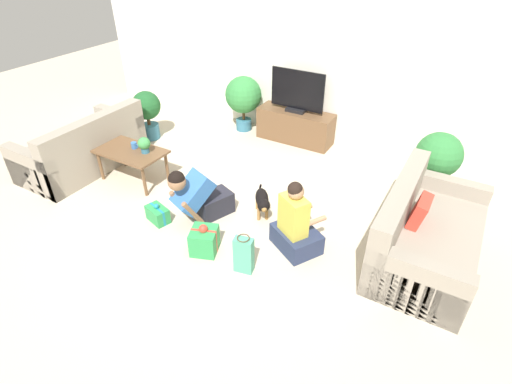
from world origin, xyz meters
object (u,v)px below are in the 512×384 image
Objects in this scene: tabletop_plant at (144,144)px; potted_plant_corner_right at (437,160)px; potted_plant_corner_left at (147,110)px; gift_bag_a at (244,255)px; person_sitting at (296,226)px; gift_box_a at (204,240)px; tv at (297,94)px; potted_plant_back_left at (243,97)px; gift_box_b at (158,214)px; sofa_left at (84,149)px; coffee_table at (131,154)px; sofa_right at (424,236)px; person_kneeling at (199,196)px; dog at (262,200)px; mug at (134,145)px; tv_console at (295,126)px.

potted_plant_corner_right is at bearing 23.94° from tabletop_plant.
potted_plant_corner_left is 1.83× the size of gift_bag_a.
gift_bag_a is at bearing 93.02° from person_sitting.
gift_box_a is 0.84× the size of gift_bag_a.
tv reaches higher than potted_plant_back_left.
potted_plant_corner_right reaches higher than gift_box_b.
sofa_left is 0.91m from coffee_table.
sofa_right reaches higher than gift_box_b.
gift_box_a is (1.31, -2.95, -0.46)m from potted_plant_back_left.
potted_plant_corner_left is 1.01× the size of person_kneeling.
sofa_left is 3.26m from gift_bag_a.
coffee_table is at bearing 157.79° from gift_box_a.
tv is 1.02× the size of person_sitting.
gift_box_b is at bearing 169.71° from gift_box_a.
dog is at bearing 34.10° from gift_box_b.
person_sitting is 1.73m from gift_box_b.
mug is at bearing 159.96° from gift_bag_a.
gift_bag_a is 2.01× the size of tabletop_plant.
sofa_right is at bearing -37.89° from tv_console.
tv is 1.11× the size of person_kneeling.
person_kneeling is 0.77m from dog.
gift_box_a is (0.33, -3.00, -0.11)m from tv_console.
sofa_right is at bearing 5.14° from tabletop_plant.
sofa_left is at bearing -171.93° from tabletop_plant.
tv_console is 2.61× the size of dog.
gift_box_a is 1.12× the size of gift_box_b.
person_kneeling is (-2.49, -0.67, 0.06)m from sofa_right.
person_sitting is at bearing 33.13° from gift_box_a.
tabletop_plant is at bearing 95.14° from sofa_right.
potted_plant_back_left is (0.45, 2.23, 0.19)m from coffee_table.
person_sitting reaches higher than gift_box_a.
gift_box_a is (2.51, -1.85, -0.35)m from potted_plant_corner_left.
person_kneeling reaches higher than tv_console.
tv is 0.95× the size of potted_plant_corner_right.
person_kneeling is (-0.06, -2.56, 0.09)m from tv_console.
potted_plant_corner_right is at bearing 59.24° from gift_bag_a.
tabletop_plant is at bearing 147.88° from dog.
sofa_left is 2.16× the size of person_kneeling.
tabletop_plant is (-3.64, -0.33, 0.30)m from sofa_right.
potted_plant_corner_right is at bearing 38.20° from gift_box_b.
person_kneeling is at bearing -69.82° from potted_plant_back_left.
potted_plant_corner_left is 1.44m from tabletop_plant.
potted_plant_corner_right is 2.11× the size of gift_bag_a.
potted_plant_corner_right is 7.89× the size of mug.
tv is (-0.00, 0.00, 0.56)m from tv_console.
potted_plant_corner_left is (-2.18, -1.15, 0.23)m from tv_console.
tv is 2.60m from person_kneeling.
sofa_right reaches higher than potted_plant_corner_left.
person_kneeling is (2.12, -1.41, -0.15)m from potted_plant_corner_left.
gift_bag_a is at bearing -6.43° from person_kneeling.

